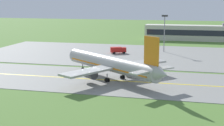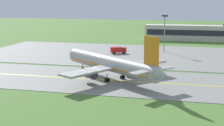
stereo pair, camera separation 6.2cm
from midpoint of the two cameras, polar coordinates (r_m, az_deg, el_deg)
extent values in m
plane|color=#517A33|center=(87.64, -0.43, -2.99)|extent=(500.00, 500.00, 0.00)
cube|color=gray|center=(87.63, -0.43, -2.96)|extent=(240.00, 28.00, 0.10)
cube|color=gray|center=(126.71, 8.63, 1.25)|extent=(140.00, 52.00, 0.10)
cube|color=yellow|center=(87.61, -0.43, -2.93)|extent=(220.00, 0.60, 0.01)
cylinder|color=#ADADA8|center=(88.17, -0.33, -0.11)|extent=(29.41, 23.88, 4.00)
cone|color=#ADADA8|center=(102.82, -6.65, 1.40)|extent=(4.38, 4.60, 3.80)
cone|color=#ADADA8|center=(74.87, 8.47, -1.91)|extent=(4.61, 4.65, 3.40)
cube|color=orange|center=(88.27, -0.33, -0.43)|extent=(27.30, 22.28, 0.36)
cube|color=#1E232D|center=(100.87, -5.99, 1.64)|extent=(3.50, 3.79, 0.70)
cube|color=#ADADA8|center=(81.58, -4.04, -1.40)|extent=(11.57, 15.42, 0.50)
cylinder|color=#47474C|center=(84.60, -3.69, -1.92)|extent=(4.10, 3.89, 2.30)
cylinder|color=black|center=(85.88, -4.31, -1.74)|extent=(1.48, 1.82, 2.10)
cube|color=#ADADA8|center=(92.11, 4.67, 0.01)|extent=(14.06, 13.94, 0.50)
cylinder|color=#47474C|center=(92.50, 2.90, -0.80)|extent=(4.10, 3.89, 2.30)
cylinder|color=black|center=(93.68, 2.25, -0.65)|extent=(1.48, 1.82, 2.10)
cube|color=orange|center=(76.26, 6.70, 2.08)|extent=(3.73, 3.00, 6.50)
cube|color=#ADADA8|center=(74.73, 5.01, -1.54)|extent=(5.18, 6.37, 0.30)
cube|color=#ADADA8|center=(79.20, 8.36, -0.91)|extent=(5.87, 6.00, 0.30)
cylinder|color=slate|center=(99.04, -5.01, -0.59)|extent=(0.24, 0.24, 1.65)
cylinder|color=black|center=(99.21, -5.00, -1.06)|extent=(1.09, 0.95, 1.10)
cylinder|color=slate|center=(85.66, -0.86, -2.38)|extent=(0.24, 0.24, 1.65)
cylinder|color=black|center=(85.69, -1.00, -2.94)|extent=(1.09, 0.95, 1.10)
cylinder|color=black|center=(86.02, -0.71, -2.88)|extent=(1.09, 0.95, 1.10)
cylinder|color=slate|center=(88.86, 1.79, -1.89)|extent=(0.24, 0.24, 1.65)
cylinder|color=black|center=(88.88, 1.65, -2.43)|extent=(1.09, 0.95, 1.10)
cylinder|color=black|center=(89.23, 1.92, -2.38)|extent=(1.09, 0.95, 1.10)
cube|color=red|center=(130.23, 1.97, 2.27)|extent=(2.44, 2.55, 1.80)
cube|color=#1E232D|center=(130.33, 2.30, 2.42)|extent=(0.84, 1.74, 0.81)
cube|color=red|center=(129.65, 0.67, 2.29)|extent=(4.69, 3.59, 2.00)
cylinder|color=orange|center=(130.08, 1.97, 2.71)|extent=(0.20, 0.20, 0.18)
cylinder|color=black|center=(131.36, 1.88, 1.89)|extent=(0.95, 0.63, 0.90)
cylinder|color=black|center=(129.42, 2.06, 1.75)|extent=(0.95, 0.63, 0.90)
cylinder|color=black|center=(130.71, 0.23, 1.85)|extent=(0.95, 0.63, 0.90)
cylinder|color=black|center=(128.66, 0.39, 1.70)|extent=(0.95, 0.63, 0.90)
cube|color=beige|center=(175.53, 15.06, 4.93)|extent=(57.28, 8.11, 7.73)
cube|color=#1E232D|center=(171.41, 15.10, 4.92)|extent=(54.98, 0.10, 2.78)
cylinder|color=gray|center=(135.12, 8.86, 4.82)|extent=(0.36, 0.36, 14.00)
cube|color=#333333|center=(134.55, 8.96, 7.93)|extent=(2.40, 0.50, 0.70)
camera|label=1|loc=(0.03, -90.02, 0.00)|focal=53.78mm
camera|label=2|loc=(0.03, 89.98, 0.00)|focal=53.78mm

